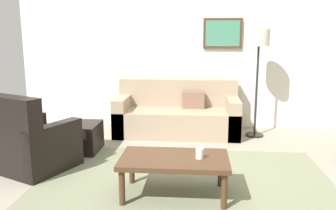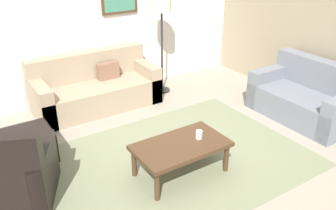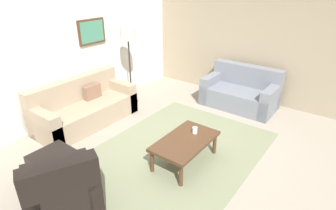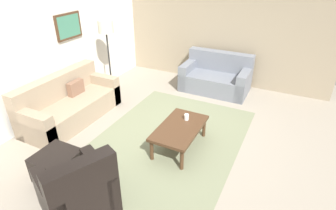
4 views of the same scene
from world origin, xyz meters
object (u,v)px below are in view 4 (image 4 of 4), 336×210
(framed_artwork, at_px, (69,26))
(couch_loveseat, at_px, (216,78))
(couch_main, at_px, (68,105))
(lamp_standing, at_px, (106,35))
(coffee_table, at_px, (180,129))
(cup, at_px, (187,117))
(armchair_leather, at_px, (79,194))
(ottoman, at_px, (58,165))

(framed_artwork, bearing_deg, couch_loveseat, -53.86)
(couch_main, relative_size, lamp_standing, 1.17)
(lamp_standing, bearing_deg, couch_loveseat, -56.77)
(couch_main, bearing_deg, coffee_table, -87.58)
(couch_main, distance_m, cup, 2.41)
(armchair_leather, relative_size, ottoman, 1.90)
(coffee_table, bearing_deg, couch_loveseat, 3.76)
(couch_loveseat, bearing_deg, cup, -175.52)
(couch_loveseat, height_order, armchair_leather, armchair_leather)
(lamp_standing, distance_m, framed_artwork, 0.77)
(lamp_standing, height_order, framed_artwork, framed_artwork)
(couch_main, height_order, coffee_table, couch_main)
(ottoman, relative_size, lamp_standing, 0.33)
(ottoman, bearing_deg, coffee_table, -42.12)
(armchair_leather, relative_size, cup, 10.32)
(couch_loveseat, relative_size, ottoman, 2.80)
(framed_artwork, bearing_deg, ottoman, -144.53)
(couch_loveseat, distance_m, coffee_table, 2.54)
(armchair_leather, height_order, lamp_standing, lamp_standing)
(cup, bearing_deg, couch_loveseat, 4.48)
(cup, bearing_deg, coffee_table, 177.27)
(armchair_leather, xyz_separation_m, framed_artwork, (2.42, 2.22, 1.34))
(couch_loveseat, height_order, ottoman, couch_loveseat)
(ottoman, relative_size, cup, 5.43)
(cup, bearing_deg, ottoman, 142.23)
(coffee_table, relative_size, framed_artwork, 1.69)
(couch_loveseat, height_order, coffee_table, couch_loveseat)
(armchair_leather, xyz_separation_m, coffee_table, (1.78, -0.54, 0.05))
(ottoman, bearing_deg, lamp_standing, 20.42)
(couch_main, height_order, cup, couch_main)
(coffee_table, bearing_deg, armchair_leather, 163.03)
(cup, xyz_separation_m, framed_artwork, (0.38, 2.78, 1.18))
(ottoman, relative_size, coffee_table, 0.51)
(couch_loveseat, xyz_separation_m, ottoman, (-3.97, 1.13, -0.10))
(couch_loveseat, relative_size, cup, 15.20)
(couch_loveseat, height_order, lamp_standing, lamp_standing)
(couch_main, bearing_deg, lamp_standing, -4.76)
(ottoman, bearing_deg, couch_main, 38.84)
(cup, bearing_deg, armchair_leather, 164.73)
(couch_loveseat, bearing_deg, framed_artwork, 126.14)
(couch_main, height_order, armchair_leather, armchair_leather)
(ottoman, xyz_separation_m, coffee_table, (1.43, -1.29, 0.16))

